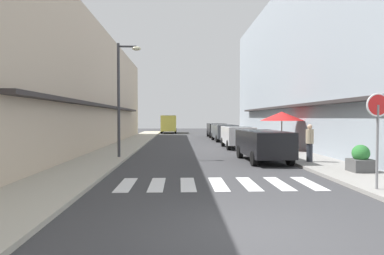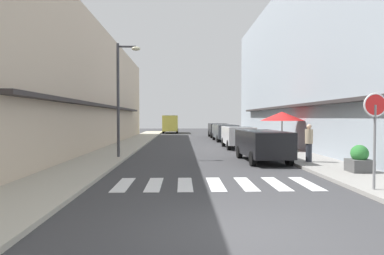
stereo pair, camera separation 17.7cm
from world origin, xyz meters
name	(u,v)px [view 2 (the right image)]	position (x,y,z in m)	size (l,w,h in m)	color
ground_plane	(198,150)	(0.00, 15.54, 0.00)	(85.45, 85.45, 0.00)	#38383A
sidewalk_left	(120,149)	(-5.00, 15.54, 0.06)	(2.43, 54.38, 0.12)	#ADA899
sidewalk_right	(276,149)	(5.00, 15.54, 0.06)	(2.43, 54.38, 0.12)	gray
building_row_left	(65,88)	(-8.71, 16.48, 4.02)	(5.50, 36.96, 8.04)	#C6B299
building_row_right	(327,62)	(8.71, 16.48, 5.81)	(5.50, 36.96, 11.63)	#939EA8
crosswalk	(216,184)	(0.00, 4.45, 0.01)	(6.15, 2.20, 0.01)	silver
parked_car_near	(262,142)	(2.73, 9.70, 0.92)	(1.93, 4.31, 1.47)	black
parked_car_mid	(238,135)	(2.73, 16.65, 0.92)	(1.82, 4.06, 1.47)	silver
parked_car_far	(225,131)	(2.73, 23.52, 0.92)	(1.91, 4.44, 1.47)	#4C5156
parked_car_distant	(218,129)	(2.73, 29.30, 0.92)	(1.82, 4.14, 1.47)	black
delivery_van	(171,123)	(-2.58, 39.24, 1.41)	(2.03, 5.41, 2.37)	#D8CC4C
round_street_sign	(375,116)	(4.18, 3.02, 2.13)	(0.65, 0.07, 2.62)	slate
street_lamp	(122,88)	(-4.04, 10.92, 3.54)	(1.19, 0.28, 5.62)	#38383D
cafe_umbrella	(282,116)	(5.03, 14.28, 2.15)	(2.64, 2.64, 2.31)	#262626
planter_corner	(359,160)	(5.34, 5.95, 0.55)	(0.77, 0.77, 0.97)	#4C4C4C
planter_midblock	(280,143)	(4.76, 13.66, 0.61)	(0.78, 0.78, 1.03)	slate
pedestrian_walking_near	(309,142)	(4.56, 8.73, 0.99)	(0.34, 0.34, 1.66)	#282B33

